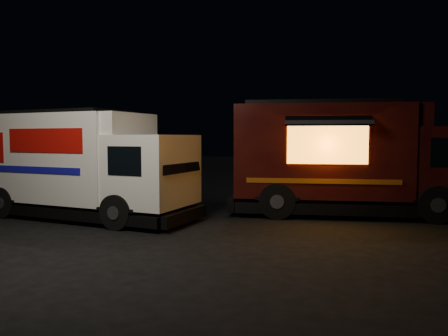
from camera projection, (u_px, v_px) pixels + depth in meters
ground at (156, 225)px, 11.21m from camera, size 80.00×80.00×0.00m
white_truck at (84, 164)px, 12.22m from camera, size 6.93×3.56×3.00m
red_truck at (352, 158)px, 12.77m from camera, size 7.22×3.04×3.29m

